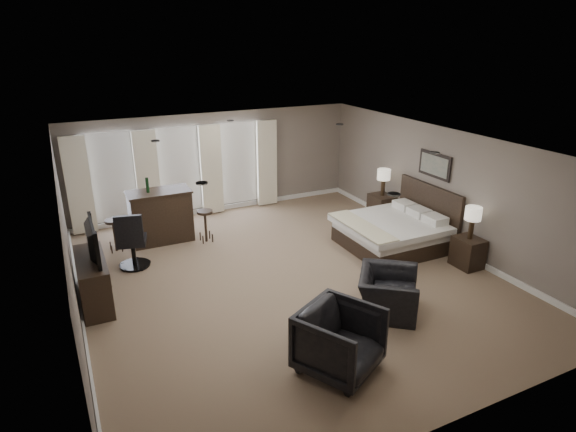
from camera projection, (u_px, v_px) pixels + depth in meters
name	position (u px, v px, depth m)	size (l,w,h in m)	color
room	(288.00, 214.00, 8.91)	(7.60, 8.60, 2.64)	#79634D
window_bay	(180.00, 172.00, 11.99)	(5.25, 0.20, 2.30)	silver
bed	(389.00, 220.00, 10.43)	(2.05, 1.96, 1.30)	silver
nightstand_near	(468.00, 252.00, 9.70)	(0.46, 0.56, 0.62)	black
nightstand_far	(381.00, 208.00, 12.13)	(0.50, 0.61, 0.66)	black
lamp_near	(472.00, 223.00, 9.47)	(0.32, 0.32, 0.66)	beige
lamp_far	(383.00, 182.00, 11.89)	(0.32, 0.32, 0.67)	beige
wall_art	(434.00, 165.00, 10.50)	(0.04, 0.96, 0.56)	slate
dresser	(93.00, 281.00, 8.32)	(0.47, 1.47, 0.85)	black
tv	(89.00, 255.00, 8.14)	(1.14, 0.65, 0.15)	black
armchair_near	(388.00, 286.00, 8.06)	(1.09, 0.71, 0.96)	black
armchair_far	(340.00, 338.00, 6.61)	(1.01, 0.94, 1.04)	black
bar_counter	(161.00, 216.00, 10.81)	(1.38, 0.72, 1.20)	black
bar_stool_left	(115.00, 235.00, 10.38)	(0.34, 0.34, 0.72)	black
bar_stool_right	(206.00, 226.00, 10.86)	(0.35, 0.35, 0.74)	black
desk_chair	(132.00, 239.00, 9.59)	(0.61, 0.61, 1.20)	black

